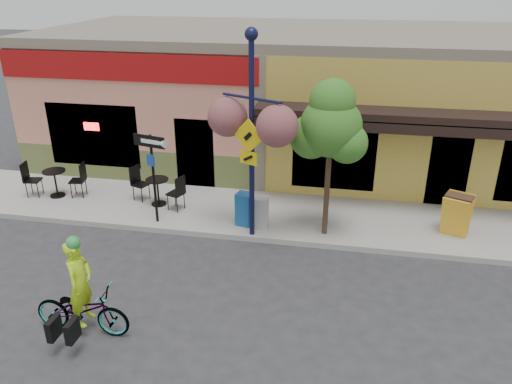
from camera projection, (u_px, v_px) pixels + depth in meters
ground at (274, 254)px, 12.15m from camera, size 90.00×90.00×0.00m
sidewalk at (285, 215)px, 13.91m from camera, size 24.00×3.00×0.15m
curb at (277, 241)px, 12.61m from camera, size 24.00×0.12×0.15m
building at (307, 94)px, 17.97m from camera, size 18.20×8.20×4.50m
bicycle at (82, 310)px, 9.37m from camera, size 1.87×0.66×0.98m
cyclist_rider at (82, 294)px, 9.22m from camera, size 0.41×0.62×1.70m
lamp_post at (252, 139)px, 11.75m from camera, size 1.75×1.24×5.08m
one_way_sign at (154, 180)px, 12.94m from camera, size 0.95×0.42×2.42m
cafe_set_left at (55, 179)px, 14.73m from camera, size 1.89×1.16×1.06m
cafe_set_right at (158, 188)px, 14.19m from camera, size 1.91×1.39×1.03m
newspaper_box_blue at (244, 209)px, 13.09m from camera, size 0.47×0.44×0.90m
newspaper_box_grey at (260, 213)px, 12.94m from camera, size 0.43×0.40×0.86m
street_tree at (329, 160)px, 12.02m from camera, size 1.68×1.68×4.01m
sandwich_board at (454, 218)px, 12.41m from camera, size 0.79×0.70×1.09m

